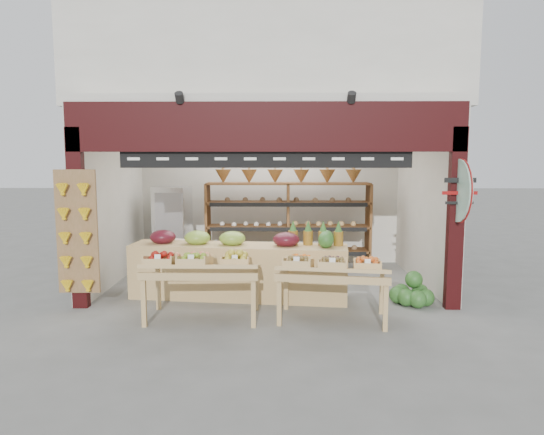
{
  "coord_description": "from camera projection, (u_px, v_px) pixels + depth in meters",
  "views": [
    {
      "loc": [
        0.18,
        -8.04,
        2.18
      ],
      "look_at": [
        0.08,
        -0.2,
        1.25
      ],
      "focal_mm": 32.0,
      "sensor_mm": 36.0,
      "label": 1
    }
  ],
  "objects": [
    {
      "name": "ground",
      "position": [
        267.0,
        289.0,
        8.24
      ],
      "size": [
        60.0,
        60.0,
        0.0
      ],
      "primitive_type": "plane",
      "color": "slate",
      "rests_on": "ground"
    },
    {
      "name": "shop_structure",
      "position": [
        269.0,
        70.0,
        9.38
      ],
      "size": [
        6.36,
        5.12,
        5.4
      ],
      "color": "silver",
      "rests_on": "ground"
    },
    {
      "name": "banana_board",
      "position": [
        76.0,
        234.0,
        6.98
      ],
      "size": [
        0.6,
        0.15,
        1.8
      ],
      "color": "olive",
      "rests_on": "ground"
    },
    {
      "name": "cardboard_stack",
      "position": [
        189.0,
        266.0,
        8.79
      ],
      "size": [
        1.14,
        0.82,
        0.74
      ],
      "color": "beige",
      "rests_on": "ground"
    },
    {
      "name": "back_shelving",
      "position": [
        288.0,
        207.0,
        9.66
      ],
      "size": [
        3.27,
        0.54,
        2.0
      ],
      "color": "brown",
      "rests_on": "ground"
    },
    {
      "name": "display_table_left",
      "position": [
        195.0,
        263.0,
        6.67
      ],
      "size": [
        1.56,
        0.87,
        1.0
      ],
      "color": "tan",
      "rests_on": "ground"
    },
    {
      "name": "mid_counter",
      "position": [
        238.0,
        269.0,
        7.68
      ],
      "size": [
        3.47,
        1.05,
        1.07
      ],
      "color": "tan",
      "rests_on": "ground"
    },
    {
      "name": "refrigerator",
      "position": [
        173.0,
        228.0,
        9.73
      ],
      "size": [
        0.71,
        0.71,
        1.66
      ],
      "primitive_type": "cube",
      "rotation": [
        0.0,
        0.0,
        -0.1
      ],
      "color": "silver",
      "rests_on": "ground"
    },
    {
      "name": "display_table_right",
      "position": [
        329.0,
        266.0,
        6.61
      ],
      "size": [
        1.59,
        1.03,
        0.96
      ],
      "color": "tan",
      "rests_on": "ground"
    },
    {
      "name": "gift_sign",
      "position": [
        459.0,
        191.0,
        6.86
      ],
      "size": [
        0.04,
        0.93,
        0.92
      ],
      "color": "#A0CAB2",
      "rests_on": "ground"
    },
    {
      "name": "watermelon_pile",
      "position": [
        412.0,
        293.0,
        7.36
      ],
      "size": [
        0.65,
        0.65,
        0.51
      ],
      "color": "#1C4C19",
      "rests_on": "ground"
    }
  ]
}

